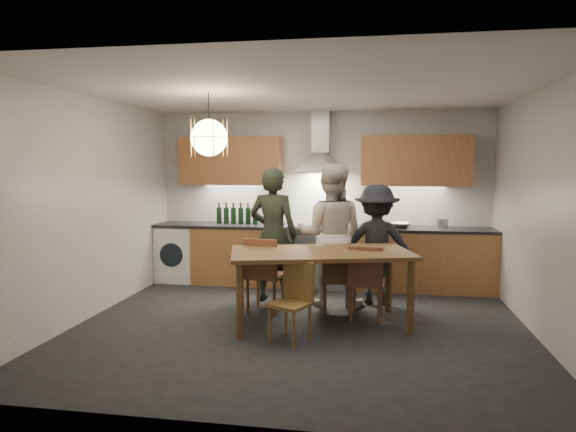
% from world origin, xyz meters
% --- Properties ---
extents(ground, '(5.00, 5.00, 0.00)m').
position_xyz_m(ground, '(0.00, 0.00, 0.00)').
color(ground, black).
rests_on(ground, ground).
extents(room_shell, '(5.02, 4.52, 2.61)m').
position_xyz_m(room_shell, '(0.00, 0.00, 1.71)').
color(room_shell, silver).
rests_on(room_shell, ground).
extents(counter_run, '(5.00, 0.62, 0.90)m').
position_xyz_m(counter_run, '(0.02, 1.95, 0.45)').
color(counter_run, '#BD7E48').
rests_on(counter_run, ground).
extents(range_stove, '(0.90, 0.60, 0.92)m').
position_xyz_m(range_stove, '(0.00, 1.94, 0.44)').
color(range_stove, silver).
rests_on(range_stove, ground).
extents(wall_fixtures, '(4.30, 0.54, 1.10)m').
position_xyz_m(wall_fixtures, '(0.00, 2.07, 1.87)').
color(wall_fixtures, '#B87547').
rests_on(wall_fixtures, ground).
extents(pendant_lamp, '(0.43, 0.43, 0.70)m').
position_xyz_m(pendant_lamp, '(-1.00, -0.10, 2.10)').
color(pendant_lamp, black).
rests_on(pendant_lamp, ground).
extents(dining_table, '(2.18, 1.47, 0.84)m').
position_xyz_m(dining_table, '(0.22, 0.11, 0.74)').
color(dining_table, brown).
rests_on(dining_table, ground).
extents(chair_back_left, '(0.47, 0.47, 0.93)m').
position_xyz_m(chair_back_left, '(-0.52, 0.43, 0.53)').
color(chair_back_left, brown).
rests_on(chair_back_left, ground).
extents(chair_back_mid, '(0.43, 0.43, 0.82)m').
position_xyz_m(chair_back_mid, '(0.37, 0.57, 0.47)').
color(chair_back_mid, brown).
rests_on(chair_back_mid, ground).
extents(chair_back_right, '(0.43, 0.43, 0.88)m').
position_xyz_m(chair_back_right, '(0.72, 0.34, 0.51)').
color(chair_back_right, brown).
rests_on(chair_back_right, ground).
extents(chair_front, '(0.49, 0.49, 0.81)m').
position_xyz_m(chair_front, '(-0.00, -0.46, 0.47)').
color(chair_front, brown).
rests_on(chair_front, ground).
extents(person_left, '(0.70, 0.51, 1.77)m').
position_xyz_m(person_left, '(-0.50, 0.99, 0.89)').
color(person_left, black).
rests_on(person_left, ground).
extents(person_mid, '(0.91, 0.72, 1.82)m').
position_xyz_m(person_mid, '(0.25, 0.95, 0.91)').
color(person_mid, beige).
rests_on(person_mid, ground).
extents(person_right, '(1.02, 0.61, 1.55)m').
position_xyz_m(person_right, '(0.83, 1.11, 0.77)').
color(person_right, black).
rests_on(person_right, ground).
extents(mixing_bowl, '(0.33, 0.33, 0.08)m').
position_xyz_m(mixing_bowl, '(1.17, 1.92, 0.94)').
color(mixing_bowl, '#A8A7AB').
rests_on(mixing_bowl, counter_run).
extents(stock_pot, '(0.23, 0.23, 0.13)m').
position_xyz_m(stock_pot, '(1.75, 1.99, 0.96)').
color(stock_pot, '#B0B1B4').
rests_on(stock_pot, counter_run).
extents(wine_bottles, '(0.65, 0.08, 0.32)m').
position_xyz_m(wine_bottles, '(-1.26, 1.99, 1.06)').
color(wine_bottles, black).
rests_on(wine_bottles, counter_run).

